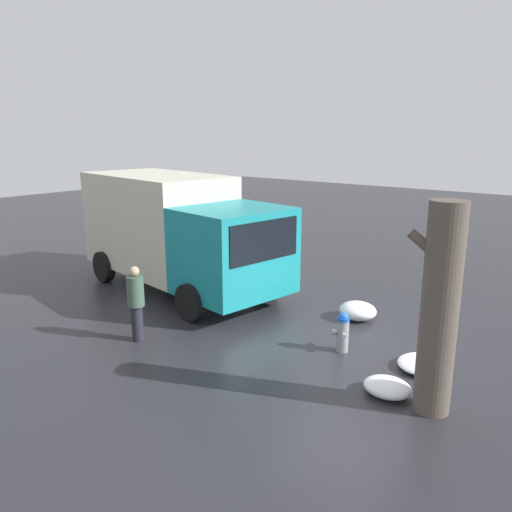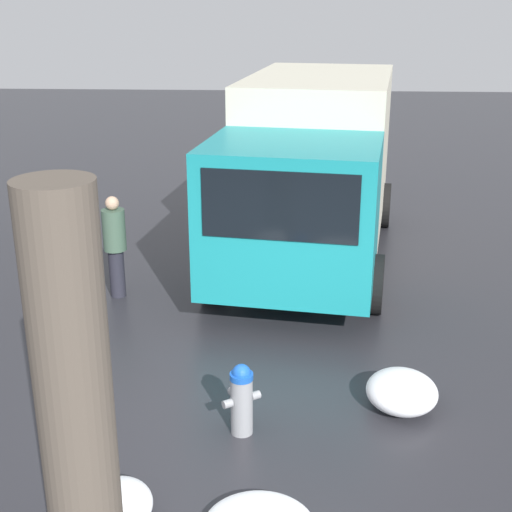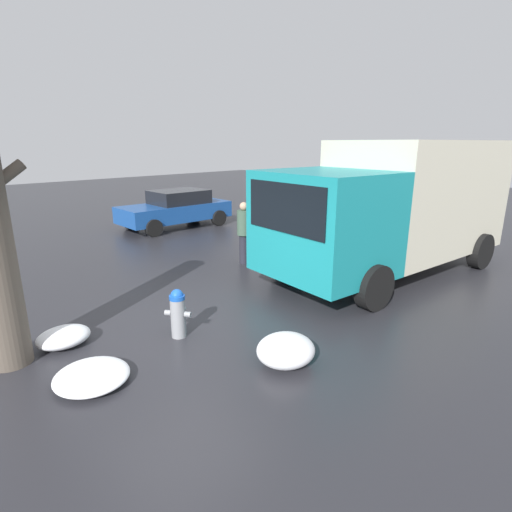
# 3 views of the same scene
# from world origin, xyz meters

# --- Properties ---
(ground_plane) EXTENTS (60.00, 60.00, 0.00)m
(ground_plane) POSITION_xyz_m (0.00, 0.00, 0.00)
(ground_plane) COLOR #28282D
(fire_hydrant) EXTENTS (0.37, 0.42, 0.83)m
(fire_hydrant) POSITION_xyz_m (0.00, 0.00, 0.43)
(fire_hydrant) COLOR gray
(fire_hydrant) RESTS_ON ground_plane
(delivery_truck) EXTENTS (6.97, 3.49, 3.15)m
(delivery_truck) POSITION_xyz_m (5.73, -0.84, 1.69)
(delivery_truck) COLOR teal
(delivery_truck) RESTS_ON ground_plane
(pedestrian) EXTENTS (0.36, 0.36, 1.63)m
(pedestrian) POSITION_xyz_m (3.67, 2.24, 0.89)
(pedestrian) COLOR #23232D
(pedestrian) RESTS_ON ground_plane
(parked_car) EXTENTS (4.18, 2.10, 1.39)m
(parked_car) POSITION_xyz_m (5.18, 7.50, 0.72)
(parked_car) COLOR #194793
(parked_car) RESTS_ON ground_plane
(snow_pile_by_hydrant) EXTENTS (0.98, 1.01, 0.19)m
(snow_pile_by_hydrant) POSITION_xyz_m (-1.59, -0.27, 0.09)
(snow_pile_by_hydrant) COLOR white
(snow_pile_by_hydrant) RESTS_ON ground_plane
(snow_pile_curbside) EXTENTS (0.81, 0.70, 0.28)m
(snow_pile_curbside) POSITION_xyz_m (-1.45, 1.06, 0.14)
(snow_pile_curbside) COLOR white
(snow_pile_curbside) RESTS_ON ground_plane
(snow_pile_by_tree) EXTENTS (0.88, 0.82, 0.42)m
(snow_pile_by_tree) POSITION_xyz_m (0.60, -1.81, 0.21)
(snow_pile_by_tree) COLOR white
(snow_pile_by_tree) RESTS_ON ground_plane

